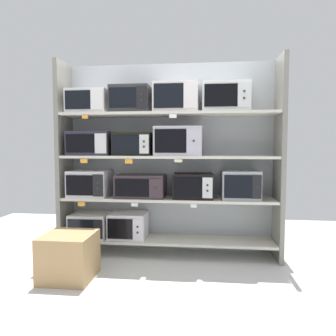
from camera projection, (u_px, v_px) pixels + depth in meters
The scene contains 30 objects.
ground at pixel (155, 296), 2.72m from camera, with size 6.44×6.00×0.02m, color silver.
back_panel at pixel (170, 158), 3.86m from camera, with size 2.64×0.04×2.27m, color #9EA3A8.
upright_left at pixel (64, 158), 3.77m from camera, with size 0.05×0.41×2.27m, color gray.
upright_right at pixel (280, 159), 3.50m from camera, with size 0.05×0.41×2.27m, color gray.
shelf_0 at pixel (168, 240), 3.70m from camera, with size 2.44×0.41×0.03m, color beige.
microwave_0 at pixel (90, 225), 3.79m from camera, with size 0.44×0.40×0.28m.
microwave_1 at pixel (128, 225), 3.74m from camera, with size 0.43×0.37×0.30m.
shelf_1 at pixel (168, 199), 3.67m from camera, with size 2.44×0.41×0.03m, color beige.
microwave_2 at pixel (91, 183), 3.75m from camera, with size 0.46×0.43×0.31m.
microwave_3 at pixel (141, 186), 3.69m from camera, with size 0.57×0.38×0.26m.
microwave_4 at pixel (193, 186), 3.62m from camera, with size 0.46×0.36×0.28m.
microwave_5 at pixel (240, 185), 3.56m from camera, with size 0.42×0.38×0.32m.
price_tag_0 at pixel (81, 204), 3.57m from camera, with size 0.08×0.00×0.05m, color orange.
price_tag_1 at pixel (134, 205), 3.50m from camera, with size 0.07×0.00×0.04m, color white.
price_tag_2 at pixel (194, 206), 3.43m from camera, with size 0.07×0.00×0.04m, color white.
shelf_2 at pixel (168, 157), 3.64m from camera, with size 2.44×0.41×0.03m, color beige.
microwave_6 at pixel (91, 144), 3.72m from camera, with size 0.50×0.39×0.28m.
microwave_7 at pixel (134, 144), 3.67m from camera, with size 0.43×0.37×0.26m.
microwave_8 at pixel (179, 141), 3.61m from camera, with size 0.54×0.42×0.33m.
price_tag_3 at pixel (84, 161), 3.53m from camera, with size 0.08×0.00×0.05m, color orange.
price_tag_4 at pixel (129, 161), 3.47m from camera, with size 0.09×0.00×0.05m, color orange.
price_tag_5 at pixel (178, 161), 3.41m from camera, with size 0.09×0.00×0.03m, color beige.
shelf_3 at pixel (168, 114), 3.60m from camera, with size 2.44×0.41×0.03m, color beige.
microwave_9 at pixel (89, 102), 3.69m from camera, with size 0.46×0.39×0.27m.
microwave_10 at pixel (131, 100), 3.63m from camera, with size 0.45×0.41×0.30m.
microwave_11 at pixel (176, 98), 3.58m from camera, with size 0.50×0.39×0.33m.
microwave_12 at pixel (226, 97), 3.52m from camera, with size 0.52×0.35×0.33m.
price_tag_6 at pixel (85, 117), 3.49m from camera, with size 0.07×0.00×0.04m, color orange.
price_tag_7 at pixel (173, 116), 3.39m from camera, with size 0.08×0.00×0.04m, color white.
shipping_carton at pixel (69, 256), 3.05m from camera, with size 0.47×0.47×0.44m, color tan.
Camera 1 is at (0.40, -3.61, 1.28)m, focal length 33.65 mm.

